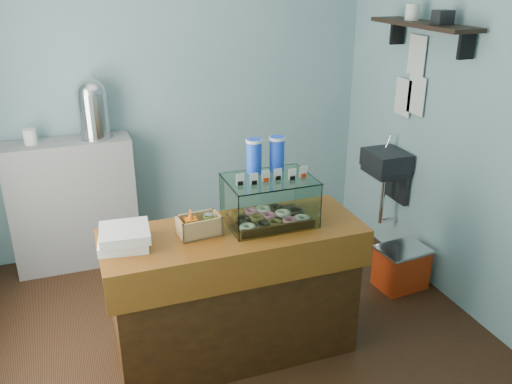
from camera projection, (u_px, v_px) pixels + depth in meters
name	position (u px, v px, depth m)	size (l,w,h in m)	color
ground	(225.00, 328.00, 3.85)	(3.50, 3.50, 0.00)	black
room_shell	(222.00, 89.00, 3.21)	(3.54, 3.04, 2.82)	#709BA4
counter	(235.00, 292.00, 3.45)	(1.60, 0.60, 0.90)	#43220C
back_shelf	(74.00, 204.00, 4.50)	(1.00, 0.32, 1.10)	gray
display_case	(268.00, 196.00, 3.35)	(0.54, 0.39, 0.51)	#331C0F
condiment_crate	(198.00, 226.00, 3.20)	(0.26, 0.17, 0.17)	tan
pastry_boxes	(124.00, 237.00, 3.08)	(0.31, 0.32, 0.11)	silver
coffee_urn	(93.00, 107.00, 4.27)	(0.26, 0.26, 0.48)	silver
red_cooler	(401.00, 267.00, 4.30)	(0.41, 0.33, 0.34)	red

